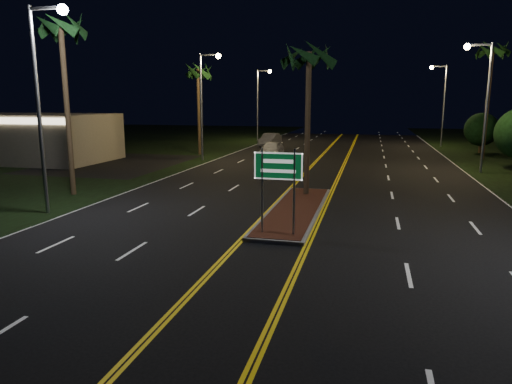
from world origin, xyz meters
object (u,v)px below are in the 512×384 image
(commercial_building, at_px, (22,137))
(shrub_far, at_px, (481,129))
(palm_left_near, at_px, (61,29))
(streetlight_left_near, at_px, (44,86))
(streetlight_right_far, at_px, (441,96))
(car_near, at_px, (272,148))
(palm_median, at_px, (309,56))
(median_island, at_px, (296,210))
(streetlight_right_mid, at_px, (482,92))
(streetlight_left_mid, at_px, (205,94))
(highway_sign, at_px, (278,174))
(palm_left_far, at_px, (198,72))
(car_far, at_px, (270,139))
(palm_right_far, at_px, (493,52))
(streetlight_left_far, at_px, (260,97))

(commercial_building, distance_m, shrub_far, 42.90)
(commercial_building, relative_size, palm_left_near, 1.53)
(streetlight_left_near, bearing_deg, streetlight_right_far, 60.81)
(commercial_building, height_order, streetlight_left_near, streetlight_left_near)
(shrub_far, height_order, car_near, shrub_far)
(palm_median, relative_size, palm_left_near, 0.85)
(commercial_building, distance_m, palm_median, 28.18)
(palm_median, bearing_deg, median_island, -90.00)
(streetlight_right_mid, bearing_deg, streetlight_left_mid, 174.62)
(highway_sign, bearing_deg, palm_median, 90.00)
(highway_sign, distance_m, commercial_building, 31.17)
(median_island, distance_m, palm_left_far, 25.76)
(shrub_far, distance_m, car_near, 21.19)
(median_island, xyz_separation_m, car_near, (-5.55, 20.51, 0.77))
(palm_left_near, bearing_deg, car_far, 81.27)
(streetlight_left_near, height_order, streetlight_right_far, same)
(car_near, bearing_deg, median_island, -74.29)
(streetlight_right_far, relative_size, palm_right_far, 0.87)
(median_island, height_order, highway_sign, highway_sign)
(palm_left_near, height_order, palm_right_far, palm_right_far)
(palm_median, relative_size, car_near, 1.63)
(palm_left_far, relative_size, car_near, 1.73)
(palm_right_far, bearing_deg, palm_left_near, -138.99)
(streetlight_left_near, distance_m, palm_left_near, 5.36)
(palm_median, xyz_separation_m, car_near, (-5.55, 17.01, -6.43))
(streetlight_left_far, xyz_separation_m, palm_right_far, (23.41, -14.00, 3.49))
(streetlight_left_near, distance_m, streetlight_right_mid, 27.83)
(streetlight_right_mid, relative_size, streetlight_right_far, 1.00)
(highway_sign, height_order, palm_left_near, palm_left_near)
(commercial_building, relative_size, car_near, 2.94)
(palm_median, bearing_deg, streetlight_left_near, -148.51)
(streetlight_left_near, distance_m, streetlight_right_far, 43.53)
(shrub_far, bearing_deg, streetlight_left_near, -127.34)
(palm_right_far, relative_size, car_near, 2.02)
(streetlight_right_far, distance_m, car_far, 19.65)
(streetlight_right_mid, bearing_deg, palm_right_far, 74.71)
(streetlight_left_near, xyz_separation_m, car_near, (5.06, 23.51, -4.81))
(streetlight_right_mid, relative_size, car_near, 1.77)
(streetlight_left_near, relative_size, streetlight_left_mid, 1.00)
(highway_sign, height_order, streetlight_left_far, streetlight_left_far)
(highway_sign, distance_m, palm_right_far, 30.81)
(streetlight_left_mid, distance_m, streetlight_right_mid, 21.32)
(streetlight_left_near, distance_m, streetlight_left_far, 40.00)
(median_island, distance_m, palm_median, 8.00)
(car_near, bearing_deg, palm_right_far, 8.29)
(median_island, bearing_deg, highway_sign, -90.00)
(streetlight_left_far, height_order, streetlight_right_mid, same)
(streetlight_right_mid, distance_m, palm_right_far, 9.00)
(highway_sign, xyz_separation_m, shrub_far, (13.80, 33.20, -0.07))
(streetlight_right_mid, relative_size, palm_right_far, 0.87)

